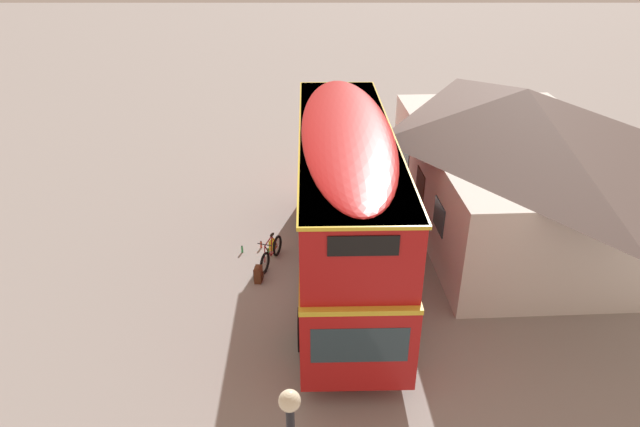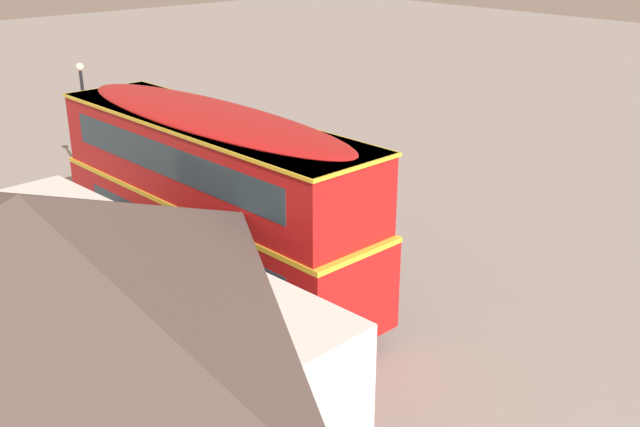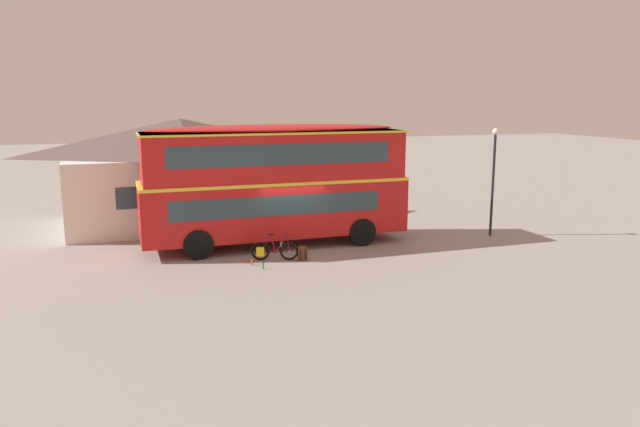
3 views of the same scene
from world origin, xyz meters
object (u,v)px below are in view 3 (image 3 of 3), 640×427
object	(u,v)px
water_bottle_green_metal	(263,266)
water_bottle_red_squeeze	(252,262)
street_lamp	(494,170)
double_decker_bus	(275,179)
backpack_on_ground	(303,253)
touring_bicycle	(273,250)

from	to	relation	value
water_bottle_green_metal	water_bottle_red_squeeze	xyz separation A→B (m)	(-0.27, 0.59, 0.00)
water_bottle_red_squeeze	street_lamp	bearing A→B (deg)	8.31
double_decker_bus	water_bottle_red_squeeze	distance (m)	3.94
backpack_on_ground	water_bottle_red_squeeze	distance (m)	1.89
double_decker_bus	water_bottle_green_metal	size ratio (longest dim) A/B	42.49
backpack_on_ground	double_decker_bus	bearing A→B (deg)	98.66
water_bottle_green_metal	street_lamp	size ratio (longest dim) A/B	0.05
touring_bicycle	water_bottle_red_squeeze	size ratio (longest dim) A/B	6.53
double_decker_bus	street_lamp	size ratio (longest dim) A/B	2.30
water_bottle_red_squeeze	water_bottle_green_metal	bearing A→B (deg)	-64.89
street_lamp	double_decker_bus	bearing A→B (deg)	173.27
water_bottle_green_metal	street_lamp	distance (m)	10.92
double_decker_bus	water_bottle_green_metal	xyz separation A→B (m)	(-1.23, -3.22, -2.53)
touring_bicycle	street_lamp	xyz separation A→B (m)	(9.78, 1.14, 2.45)
double_decker_bus	backpack_on_ground	distance (m)	3.49
double_decker_bus	backpack_on_ground	size ratio (longest dim) A/B	19.53
touring_bicycle	water_bottle_green_metal	xyz separation A→B (m)	(-0.58, -1.00, -0.26)
backpack_on_ground	water_bottle_green_metal	size ratio (longest dim) A/B	2.17
touring_bicycle	water_bottle_green_metal	size ratio (longest dim) A/B	6.79
street_lamp	backpack_on_ground	bearing A→B (deg)	-170.58
double_decker_bus	water_bottle_green_metal	bearing A→B (deg)	-110.84
touring_bicycle	street_lamp	bearing A→B (deg)	6.67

